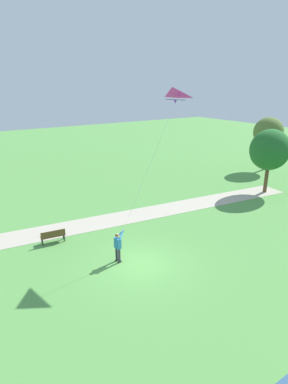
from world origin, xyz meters
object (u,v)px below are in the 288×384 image
at_px(tree_lakeside_near, 268,132).
at_px(person_kite_flyer, 118,245).
at_px(flying_kite, 172,97).
at_px(park_bench_near_walkway, 53,235).
at_px(tree_treeline_left, 270,150).

bearing_deg(tree_lakeside_near, person_kite_flyer, -70.96).
bearing_deg(flying_kite, tree_lakeside_near, 110.89).
xyz_separation_m(park_bench_near_walkway, tree_treeline_left, (1.12, 19.52, 3.44)).
relative_size(flying_kite, tree_lakeside_near, 1.25).
bearing_deg(person_kite_flyer, flying_kite, 99.37).
relative_size(person_kite_flyer, tree_treeline_left, 0.32).
xyz_separation_m(flying_kite, park_bench_near_walkway, (-3.54, -6.39, -8.31)).
height_order(person_kite_flyer, tree_lakeside_near, tree_lakeside_near).
distance_m(flying_kite, tree_treeline_left, 14.22).
bearing_deg(park_bench_near_walkway, tree_treeline_left, 86.73).
bearing_deg(park_bench_near_walkway, person_kite_flyer, 28.85).
xyz_separation_m(park_bench_near_walkway, tree_lakeside_near, (-4.10, 26.40, 3.83)).
xyz_separation_m(person_kite_flyer, flying_kite, (-0.67, 4.07, 7.78)).
relative_size(flying_kite, park_bench_near_walkway, 4.86).
relative_size(person_kite_flyer, park_bench_near_walkway, 1.18).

